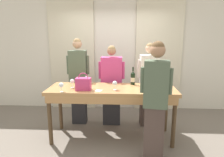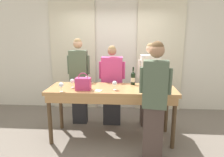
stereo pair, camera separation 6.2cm
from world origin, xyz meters
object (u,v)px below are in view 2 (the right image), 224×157
Objects in this scene: guest_pink_top at (112,86)px; wine_glass_front_right at (87,78)px; wine_bottle at (133,78)px; wine_glass_front_mid at (72,81)px; tasting_bar at (112,93)px; handbag at (83,84)px; guest_cream_sweater at (149,85)px; wine_glass_center_left at (156,81)px; host_pouring at (155,101)px; wine_glass_center_mid at (61,85)px; wine_glass_front_left at (115,83)px; guest_olive_jacket at (79,80)px; wine_glass_center_right at (146,80)px.

wine_glass_front_right is at bearing -143.81° from guest_pink_top.
wine_glass_front_mid is at bearing -165.38° from wine_bottle.
tasting_bar is at bearing -30.07° from wine_glass_front_right.
handbag is 0.17× the size of guest_cream_sweater.
wine_glass_front_mid is 1.00× the size of wine_glass_center_left.
wine_glass_front_mid is at bearing -179.30° from tasting_bar.
guest_pink_top reaches higher than wine_bottle.
host_pouring is (-0.12, -0.69, -0.13)m from wine_glass_center_left.
wine_glass_center_mid is at bearing -154.98° from wine_bottle.
wine_glass_front_left is at bearing 3.12° from handbag.
tasting_bar is 0.96m from guest_olive_jacket.
handbag is 1.13m from wine_glass_center_right.
guest_pink_top is at bearing 144.62° from wine_glass_center_right.
wine_glass_front_left and wine_glass_center_left have the same top height.
wine_glass_center_right is (1.43, 0.45, -0.00)m from wine_glass_center_mid.
guest_olive_jacket is (-0.79, 0.74, -0.13)m from wine_glass_front_left.
wine_bottle is 0.94m from host_pouring.
wine_glass_center_left is at bearing -84.67° from guest_cream_sweater.
host_pouring reaches higher than guest_pink_top.
guest_olive_jacket is at bearing 161.08° from wine_glass_center_right.
guest_olive_jacket reaches higher than wine_glass_center_mid.
wine_glass_center_right is 1.43m from guest_olive_jacket.
wine_glass_center_left is 1.00× the size of wine_glass_center_mid.
wine_bottle is (0.39, 0.28, 0.23)m from tasting_bar.
guest_olive_jacket is 0.70m from guest_pink_top.
guest_cream_sweater reaches higher than wine_bottle.
wine_glass_center_left is at bearing -9.24° from wine_glass_front_right.
handbag is 0.37m from wine_glass_center_mid.
guest_pink_top reaches higher than wine_glass_front_left.
wine_glass_center_right is (1.11, -0.12, 0.00)m from wine_glass_front_right.
host_pouring reaches higher than wine_glass_center_mid.
wine_glass_front_left is 1.00× the size of wine_glass_center_mid.
wine_glass_center_mid is 0.09× the size of guest_olive_jacket.
handbag is 0.18× the size of guest_pink_top.
wine_glass_front_mid is 1.00× the size of wine_glass_center_right.
wine_glass_front_left is 0.09× the size of guest_olive_jacket.
tasting_bar is at bearing 17.42° from handbag.
wine_glass_center_right reaches higher than tasting_bar.
guest_pink_top reaches higher than wine_glass_center_right.
wine_bottle is at bearing -39.78° from guest_pink_top.
wine_glass_front_mid is 1.33m from wine_glass_center_right.
wine_glass_front_left is 1.02m from guest_cream_sweater.
guest_cream_sweater is at bearing 40.39° from tasting_bar.
wine_bottle is 0.19× the size of host_pouring.
wine_bottle is at bearing -0.78° from wine_glass_front_right.
wine_glass_center_left is at bearing -26.45° from wine_glass_center_right.
wine_glass_front_mid is at bearing -156.22° from guest_cream_sweater.
wine_bottle is 2.14× the size of wine_glass_front_mid.
wine_bottle reaches higher than wine_glass_front_right.
host_pouring reaches higher than wine_bottle.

